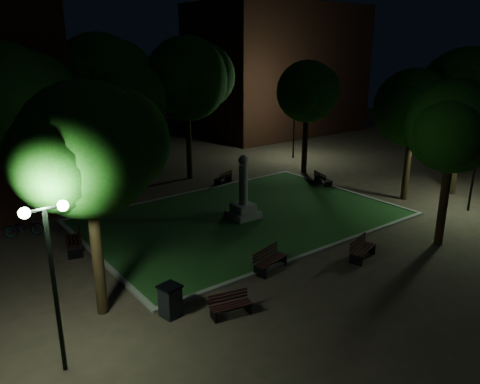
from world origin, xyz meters
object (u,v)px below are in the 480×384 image
object	(u,v)px
bench_near_right	(362,249)
bench_near_left	(269,260)
trash_bin	(170,301)
bicycle	(24,227)
bench_far_side	(224,178)
bench_west_near	(230,305)
bench_right_side	(322,179)
bench_left_side	(75,242)
monument	(243,201)

from	to	relation	value
bench_near_right	bench_near_left	bearing A→B (deg)	141.50
trash_bin	bicycle	size ratio (longest dim) A/B	0.66
bench_near_right	bench_far_side	bearing A→B (deg)	65.50
bench_west_near	bench_near_right	bearing A→B (deg)	13.84
bench_near_right	trash_bin	bearing A→B (deg)	156.99
bicycle	bench_right_side	bearing A→B (deg)	-81.10
bench_near_right	bicycle	xyz separation A→B (m)	(-10.44, 10.84, 0.03)
bench_right_side	bicycle	bearing A→B (deg)	98.91
bench_left_side	bench_right_side	bearing A→B (deg)	107.06
trash_bin	bench_west_near	bearing A→B (deg)	-35.73
bench_left_side	bench_right_side	distance (m)	15.55
bicycle	trash_bin	bearing A→B (deg)	-150.29
bench_left_side	bench_far_side	bearing A→B (deg)	127.84
monument	bench_near_right	distance (m)	6.69
trash_bin	bench_right_side	bearing A→B (deg)	26.22
bench_right_side	bench_near_right	bearing A→B (deg)	159.76
bench_left_side	bench_near_left	bearing A→B (deg)	56.26
bench_right_side	bench_far_side	xyz separation A→B (m)	(-4.68, 4.04, -0.02)
monument	bench_near_right	bearing A→B (deg)	-80.85
bench_far_side	trash_bin	bearing A→B (deg)	25.69
bench_near_left	bench_right_side	bearing A→B (deg)	19.40
monument	bicycle	distance (m)	10.31
trash_bin	bicycle	world-z (taller)	trash_bin
bench_far_side	bicycle	bearing A→B (deg)	-15.91
bench_right_side	trash_bin	size ratio (longest dim) A/B	1.47
bench_near_right	bench_right_side	bearing A→B (deg)	35.63
bench_right_side	bench_near_left	bearing A→B (deg)	141.36
monument	bicycle	world-z (taller)	monument
bench_far_side	bicycle	distance (m)	12.26
bench_left_side	bench_west_near	bearing A→B (deg)	31.86
bench_near_left	bench_left_side	bearing A→B (deg)	116.68
monument	bench_left_side	bearing A→B (deg)	171.70
bench_near_right	bicycle	distance (m)	15.05
bench_far_side	bench_right_side	bearing A→B (deg)	116.63
bench_near_left	trash_bin	distance (m)	4.68
bench_west_near	bench_left_side	distance (m)	8.27
bench_near_left	bench_left_side	world-z (taller)	bench_left_side
bench_near_left	trash_bin	world-z (taller)	trash_bin
bench_near_right	trash_bin	xyz separation A→B (m)	(-8.34, 0.96, 0.15)
trash_bin	bench_far_side	bearing A→B (deg)	48.27
bench_west_near	bench_near_left	bearing A→B (deg)	40.80
monument	bench_near_left	bearing A→B (deg)	-117.36
bench_west_near	trash_bin	xyz separation A→B (m)	(-1.57, 1.13, 0.20)
monument	bench_near_right	xyz separation A→B (m)	(1.06, -6.59, -0.55)
bench_near_left	monument	bearing A→B (deg)	48.39
bench_left_side	bench_far_side	size ratio (longest dim) A/B	1.20
bench_near_right	bench_far_side	world-z (taller)	bench_near_right
monument	bench_west_near	size ratio (longest dim) A/B	2.20
monument	bicycle	bearing A→B (deg)	155.60
bench_left_side	bicycle	size ratio (longest dim) A/B	1.09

